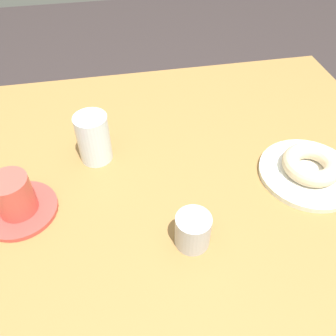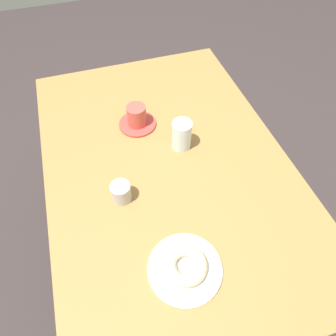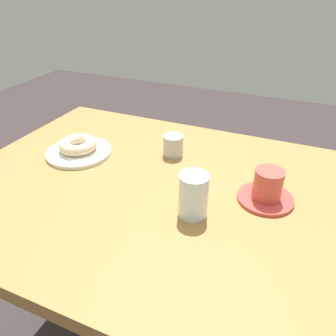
# 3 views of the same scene
# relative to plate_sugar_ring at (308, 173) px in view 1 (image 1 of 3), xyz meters

# --- Properties ---
(ground_plane) EXTENTS (6.00, 6.00, 0.00)m
(ground_plane) POSITION_rel_plate_sugar_ring_xyz_m (-0.36, 0.06, -0.72)
(ground_plane) COLOR #322929
(table) EXTENTS (1.21, 0.80, 0.72)m
(table) POSITION_rel_plate_sugar_ring_xyz_m (-0.36, 0.06, -0.08)
(table) COLOR olive
(table) RESTS_ON ground_plane
(plate_sugar_ring) EXTENTS (0.20, 0.20, 0.01)m
(plate_sugar_ring) POSITION_rel_plate_sugar_ring_xyz_m (0.00, 0.00, 0.00)
(plate_sugar_ring) COLOR silver
(plate_sugar_ring) RESTS_ON table
(napkin_sugar_ring) EXTENTS (0.14, 0.14, 0.00)m
(napkin_sugar_ring) POSITION_rel_plate_sugar_ring_xyz_m (0.00, 0.00, 0.01)
(napkin_sugar_ring) COLOR white
(napkin_sugar_ring) RESTS_ON plate_sugar_ring
(donut_sugar_ring) EXTENTS (0.11, 0.11, 0.03)m
(donut_sugar_ring) POSITION_rel_plate_sugar_ring_xyz_m (0.00, 0.00, 0.03)
(donut_sugar_ring) COLOR beige
(donut_sugar_ring) RESTS_ON napkin_sugar_ring
(water_glass) EXTENTS (0.07, 0.07, 0.11)m
(water_glass) POSITION_rel_plate_sugar_ring_xyz_m (-0.42, 0.13, 0.05)
(water_glass) COLOR silver
(water_glass) RESTS_ON table
(coffee_cup) EXTENTS (0.14, 0.14, 0.08)m
(coffee_cup) POSITION_rel_plate_sugar_ring_xyz_m (-0.56, 0.01, 0.03)
(coffee_cup) COLOR #BF4039
(coffee_cup) RESTS_ON table
(sugar_jar) EXTENTS (0.06, 0.06, 0.06)m
(sugar_jar) POSITION_rel_plate_sugar_ring_xyz_m (-0.27, -0.11, 0.03)
(sugar_jar) COLOR #B4B4B4
(sugar_jar) RESTS_ON table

